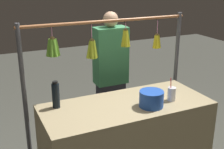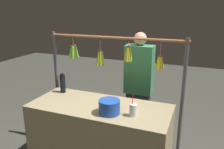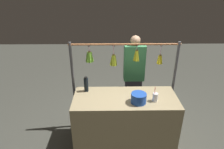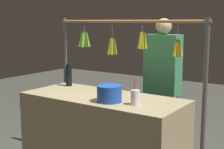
{
  "view_description": "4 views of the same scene",
  "coord_description": "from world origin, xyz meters",
  "px_view_note": "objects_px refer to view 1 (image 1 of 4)",
  "views": [
    {
      "loc": [
        1.23,
        2.31,
        2.1
      ],
      "look_at": [
        0.15,
        0.0,
        1.22
      ],
      "focal_mm": 47.89,
      "sensor_mm": 36.0,
      "label": 1
    },
    {
      "loc": [
        -1.04,
        2.21,
        2.0
      ],
      "look_at": [
        -0.16,
        0.0,
        1.29
      ],
      "focal_mm": 36.77,
      "sensor_mm": 36.0,
      "label": 2
    },
    {
      "loc": [
        0.25,
        2.63,
        2.54
      ],
      "look_at": [
        0.21,
        0.0,
        1.3
      ],
      "focal_mm": 31.54,
      "sensor_mm": 36.0,
      "label": 3
    },
    {
      "loc": [
        -1.88,
        2.57,
        1.64
      ],
      "look_at": [
        -0.11,
        0.0,
        1.13
      ],
      "focal_mm": 52.99,
      "sensor_mm": 36.0,
      "label": 4
    }
  ],
  "objects_px": {
    "drink_cup": "(172,94)",
    "vendor_person": "(111,80)",
    "water_bottle": "(56,95)",
    "blue_bucket": "(151,99)"
  },
  "relations": [
    {
      "from": "drink_cup",
      "to": "vendor_person",
      "type": "relative_size",
      "value": 0.14
    },
    {
      "from": "water_bottle",
      "to": "vendor_person",
      "type": "relative_size",
      "value": 0.16
    },
    {
      "from": "vendor_person",
      "to": "water_bottle",
      "type": "bearing_deg",
      "value": 37.23
    },
    {
      "from": "water_bottle",
      "to": "drink_cup",
      "type": "xyz_separation_m",
      "value": [
        -1.07,
        0.32,
        -0.06
      ]
    },
    {
      "from": "blue_bucket",
      "to": "vendor_person",
      "type": "relative_size",
      "value": 0.14
    },
    {
      "from": "water_bottle",
      "to": "blue_bucket",
      "type": "distance_m",
      "value": 0.89
    },
    {
      "from": "drink_cup",
      "to": "vendor_person",
      "type": "distance_m",
      "value": 1.0
    },
    {
      "from": "drink_cup",
      "to": "water_bottle",
      "type": "bearing_deg",
      "value": -16.57
    },
    {
      "from": "drink_cup",
      "to": "blue_bucket",
      "type": "bearing_deg",
      "value": 7.97
    },
    {
      "from": "drink_cup",
      "to": "vendor_person",
      "type": "height_order",
      "value": "vendor_person"
    }
  ]
}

